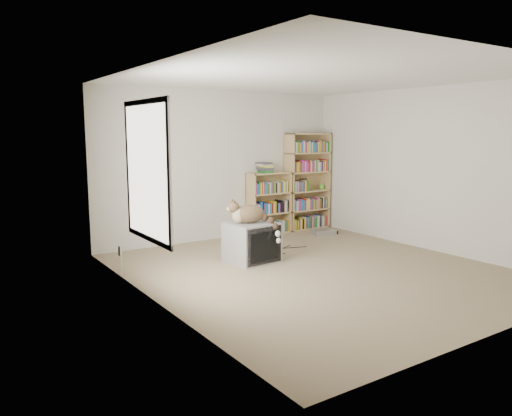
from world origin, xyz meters
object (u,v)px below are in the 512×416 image
cat (253,217)px  bookcase_tall (307,184)px  bookcase_short (268,206)px  dvd_player (323,232)px  crt_tv (251,242)px

cat → bookcase_tall: size_ratio=0.37×
bookcase_short → dvd_player: bookcase_short is taller
crt_tv → cat: cat is taller
cat → dvd_player: (2.10, 0.89, -0.61)m
cat → bookcase_tall: bookcase_tall is taller
bookcase_tall → bookcase_short: bearing=180.0°
bookcase_tall → cat: bearing=-145.5°
bookcase_tall → dvd_player: bearing=-100.7°
dvd_player → bookcase_short: bearing=154.4°
cat → bookcase_short: bookcase_short is taller
crt_tv → bookcase_tall: 2.72m
cat → dvd_player: size_ratio=1.69×
dvd_player → cat: bearing=-143.0°
bookcase_tall → dvd_player: 1.03m
cat → bookcase_short: size_ratio=0.60×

